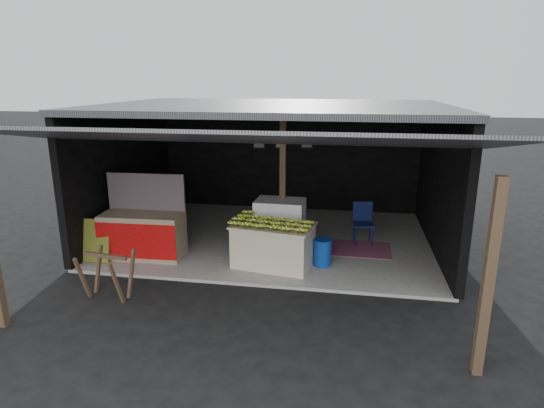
% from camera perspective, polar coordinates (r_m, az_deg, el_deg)
% --- Properties ---
extents(ground, '(80.00, 80.00, 0.00)m').
position_cam_1_polar(ground, '(8.13, -2.83, -10.31)').
color(ground, black).
rests_on(ground, ground).
extents(concrete_slab, '(7.00, 5.00, 0.06)m').
position_cam_1_polar(concrete_slab, '(10.38, 0.16, -4.26)').
color(concrete_slab, gray).
rests_on(concrete_slab, ground).
extents(shophouse, '(7.40, 7.29, 3.02)m').
position_cam_1_polar(shophouse, '(10.19, 0.47, 7.36)').
color(shophouse, black).
rests_on(shophouse, ground).
extents(banana_table, '(1.63, 1.16, 0.82)m').
position_cam_1_polar(banana_table, '(8.68, 0.16, -5.16)').
color(banana_table, beige).
rests_on(banana_table, concrete_slab).
extents(banana_pile, '(1.50, 1.04, 0.16)m').
position_cam_1_polar(banana_pile, '(8.52, 0.16, -2.07)').
color(banana_pile, yellow).
rests_on(banana_pile, banana_table).
extents(white_crate, '(1.02, 0.72, 1.10)m').
position_cam_1_polar(white_crate, '(9.37, 1.00, -2.74)').
color(white_crate, white).
rests_on(white_crate, concrete_slab).
extents(neighbor_stall, '(1.62, 0.78, 1.65)m').
position_cam_1_polar(neighbor_stall, '(9.45, -15.86, -3.51)').
color(neighbor_stall, '#998466').
rests_on(neighbor_stall, concrete_slab).
extents(green_signboard, '(0.57, 0.23, 0.84)m').
position_cam_1_polar(green_signboard, '(9.52, -21.25, -4.32)').
color(green_signboard, black).
rests_on(green_signboard, concrete_slab).
extents(sawhorse, '(0.80, 0.78, 0.79)m').
position_cam_1_polar(sawhorse, '(7.98, -20.04, -7.86)').
color(sawhorse, brown).
rests_on(sawhorse, ground).
extents(water_barrel, '(0.34, 0.34, 0.50)m').
position_cam_1_polar(water_barrel, '(8.80, 6.32, -6.14)').
color(water_barrel, '#0E3A9C').
rests_on(water_barrel, concrete_slab).
extents(plastic_chair, '(0.48, 0.48, 0.90)m').
position_cam_1_polar(plastic_chair, '(10.05, 11.33, -1.88)').
color(plastic_chair, '#0B123E').
rests_on(plastic_chair, concrete_slab).
extents(magenta_rug, '(1.53, 1.04, 0.01)m').
position_cam_1_polar(magenta_rug, '(9.81, 10.32, -5.50)').
color(magenta_rug, maroon).
rests_on(magenta_rug, concrete_slab).
extents(picture_frames, '(1.62, 0.04, 0.46)m').
position_cam_1_polar(picture_frames, '(12.27, 1.28, 7.93)').
color(picture_frames, black).
rests_on(picture_frames, shophouse).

